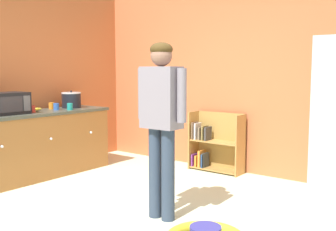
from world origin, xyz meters
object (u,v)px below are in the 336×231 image
object	(u,v)px
standing_person	(161,114)
orange_cup	(52,106)
blue_cup	(56,107)
bookshelf	(214,145)
microwave	(7,103)
crock_pot	(71,100)
kitchen_counter	(37,144)
teal_cup	(70,107)
banana_bunch	(37,109)
red_cup	(32,109)

from	to	relation	value
standing_person	orange_cup	size ratio (longest dim) A/B	18.16
blue_cup	bookshelf	bearing A→B (deg)	40.49
microwave	crock_pot	bearing A→B (deg)	93.31
kitchen_counter	blue_cup	size ratio (longest dim) A/B	22.31
orange_cup	blue_cup	xyz separation A→B (m)	(0.15, -0.03, 0.00)
microwave	teal_cup	bearing A→B (deg)	78.55
standing_person	banana_bunch	world-z (taller)	standing_person
kitchen_counter	crock_pot	world-z (taller)	crock_pot
orange_cup	standing_person	bearing A→B (deg)	-12.40
kitchen_counter	blue_cup	world-z (taller)	blue_cup
microwave	blue_cup	world-z (taller)	microwave
bookshelf	banana_bunch	xyz separation A→B (m)	(-1.80, -1.73, 0.56)
kitchen_counter	banana_bunch	xyz separation A→B (m)	(-0.05, 0.05, 0.48)
orange_cup	red_cup	world-z (taller)	same
banana_bunch	teal_cup	size ratio (longest dim) A/B	1.67
standing_person	bookshelf	bearing A→B (deg)	106.60
bookshelf	teal_cup	world-z (taller)	teal_cup
microwave	orange_cup	xyz separation A→B (m)	(-0.12, 0.76, -0.09)
kitchen_counter	standing_person	size ratio (longest dim) A/B	1.23
microwave	teal_cup	xyz separation A→B (m)	(0.17, 0.86, -0.09)
red_cup	bookshelf	bearing A→B (deg)	48.07
crock_pot	microwave	bearing A→B (deg)	-86.69
kitchen_counter	bookshelf	distance (m)	2.50
bookshelf	orange_cup	world-z (taller)	orange_cup
standing_person	microwave	bearing A→B (deg)	-174.63
bookshelf	standing_person	xyz separation A→B (m)	(0.59, -1.98, 0.67)
orange_cup	red_cup	xyz separation A→B (m)	(0.19, -0.44, 0.00)
teal_cup	blue_cup	xyz separation A→B (m)	(-0.14, -0.13, 0.00)
crock_pot	blue_cup	size ratio (longest dim) A/B	3.01
crock_pot	red_cup	xyz separation A→B (m)	(0.13, -0.76, -0.07)
teal_cup	red_cup	world-z (taller)	same
crock_pot	blue_cup	world-z (taller)	crock_pot
kitchen_counter	banana_bunch	size ratio (longest dim) A/B	13.39
banana_bunch	orange_cup	distance (m)	0.31
crock_pot	banana_bunch	distance (m)	0.62
bookshelf	blue_cup	distance (m)	2.33
banana_bunch	teal_cup	bearing A→B (deg)	60.72
microwave	blue_cup	bearing A→B (deg)	87.29
blue_cup	red_cup	bearing A→B (deg)	-85.56
banana_bunch	orange_cup	xyz separation A→B (m)	(-0.07, 0.30, 0.02)
teal_cup	red_cup	distance (m)	0.55
microwave	red_cup	xyz separation A→B (m)	(0.07, 0.32, -0.09)
banana_bunch	red_cup	distance (m)	0.19
standing_person	kitchen_counter	bearing A→B (deg)	175.22
standing_person	blue_cup	size ratio (longest dim) A/B	18.16
microwave	red_cup	bearing A→B (deg)	78.21
banana_bunch	bookshelf	bearing A→B (deg)	43.89
crock_pot	teal_cup	world-z (taller)	crock_pot
orange_cup	blue_cup	distance (m)	0.16
banana_bunch	blue_cup	distance (m)	0.28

